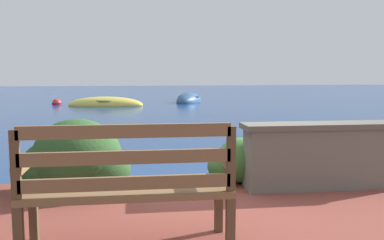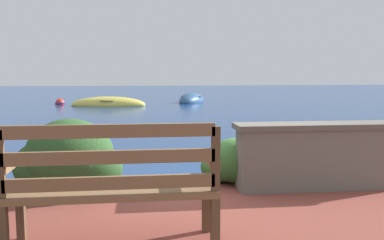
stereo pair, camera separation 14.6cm
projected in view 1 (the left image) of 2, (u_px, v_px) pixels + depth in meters
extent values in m
plane|color=navy|center=(225.00, 194.00, 5.21)|extent=(80.00, 80.00, 0.00)
cube|color=brown|center=(34.00, 215.00, 3.21)|extent=(0.06, 0.06, 0.40)
cube|color=brown|center=(219.00, 207.00, 3.40)|extent=(0.06, 0.06, 0.40)
cube|color=brown|center=(19.00, 236.00, 2.79)|extent=(0.06, 0.06, 0.40)
cube|color=brown|center=(230.00, 226.00, 2.98)|extent=(0.06, 0.06, 0.40)
cube|color=brown|center=(128.00, 190.00, 3.07)|extent=(1.47, 0.48, 0.05)
cube|color=brown|center=(127.00, 183.00, 2.85)|extent=(1.40, 0.04, 0.09)
cube|color=brown|center=(127.00, 157.00, 2.83)|extent=(1.40, 0.04, 0.09)
cube|color=brown|center=(126.00, 131.00, 2.81)|extent=(1.40, 0.04, 0.09)
cube|color=brown|center=(15.00, 165.00, 2.74)|extent=(0.06, 0.04, 0.45)
cube|color=brown|center=(231.00, 159.00, 2.93)|extent=(0.06, 0.04, 0.45)
cube|color=brown|center=(24.00, 165.00, 2.95)|extent=(0.07, 0.43, 0.05)
cube|color=brown|center=(225.00, 159.00, 3.14)|extent=(0.07, 0.43, 0.05)
cube|color=#666056|center=(325.00, 158.00, 4.67)|extent=(1.75, 0.35, 0.66)
cube|color=#565249|center=(326.00, 126.00, 4.63)|extent=(1.84, 0.39, 0.06)
ellipsoid|color=#284C23|center=(77.00, 156.00, 4.46)|extent=(0.92, 0.83, 0.78)
ellipsoid|color=#284C23|center=(54.00, 166.00, 4.51)|extent=(0.69, 0.62, 0.55)
ellipsoid|color=#284C23|center=(100.00, 169.00, 4.46)|extent=(0.64, 0.58, 0.51)
ellipsoid|color=#38662D|center=(242.00, 160.00, 4.89)|extent=(0.61, 0.55, 0.52)
ellipsoid|color=#38662D|center=(227.00, 166.00, 4.92)|extent=(0.46, 0.41, 0.37)
ellipsoid|color=#38662D|center=(256.00, 168.00, 4.89)|extent=(0.43, 0.38, 0.34)
ellipsoid|color=#2D5628|center=(362.00, 156.00, 5.08)|extent=(0.63, 0.57, 0.54)
ellipsoid|color=#2D5628|center=(346.00, 162.00, 5.11)|extent=(0.47, 0.43, 0.38)
ellipsoid|color=#2D5628|center=(375.00, 164.00, 5.08)|extent=(0.44, 0.40, 0.35)
ellipsoid|color=#DBC64C|center=(106.00, 105.00, 18.41)|extent=(3.32, 1.41, 0.71)
torus|color=olive|center=(106.00, 100.00, 18.39)|extent=(1.16, 1.16, 0.07)
cube|color=#846647|center=(94.00, 101.00, 18.39)|extent=(0.22, 0.82, 0.04)
cube|color=#846647|center=(115.00, 101.00, 18.40)|extent=(0.22, 0.82, 0.04)
ellipsoid|color=#2D517A|center=(189.00, 101.00, 20.68)|extent=(1.90, 2.60, 0.82)
torus|color=#2D4157|center=(189.00, 96.00, 20.66)|extent=(1.37, 1.37, 0.07)
cube|color=#846647|center=(191.00, 97.00, 21.00)|extent=(0.80, 0.44, 0.04)
cube|color=#846647|center=(187.00, 97.00, 20.38)|extent=(0.80, 0.44, 0.04)
sphere|color=red|center=(57.00, 103.00, 19.16)|extent=(0.41, 0.41, 0.41)
torus|color=navy|center=(57.00, 103.00, 19.16)|extent=(0.45, 0.45, 0.05)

